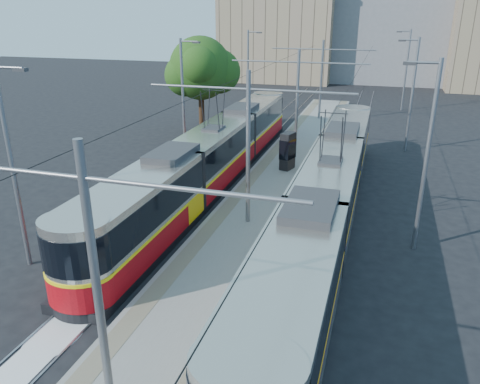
% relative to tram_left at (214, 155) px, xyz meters
% --- Properties ---
extents(ground, '(160.00, 160.00, 0.00)m').
position_rel_tram_left_xyz_m(ground, '(3.60, -13.33, -1.71)').
color(ground, black).
rests_on(ground, ground).
extents(platform, '(4.00, 50.00, 0.30)m').
position_rel_tram_left_xyz_m(platform, '(3.60, 3.67, -1.56)').
color(platform, gray).
rests_on(platform, ground).
extents(tactile_strip_left, '(0.70, 50.00, 0.01)m').
position_rel_tram_left_xyz_m(tactile_strip_left, '(2.15, 3.67, -1.40)').
color(tactile_strip_left, gray).
rests_on(tactile_strip_left, platform).
extents(tactile_strip_right, '(0.70, 50.00, 0.01)m').
position_rel_tram_left_xyz_m(tactile_strip_right, '(5.05, 3.67, -1.40)').
color(tactile_strip_right, gray).
rests_on(tactile_strip_right, platform).
extents(rails, '(8.71, 70.00, 0.03)m').
position_rel_tram_left_xyz_m(rails, '(3.60, 3.67, -1.69)').
color(rails, gray).
rests_on(rails, ground).
extents(track_arrow, '(1.20, 5.00, 0.01)m').
position_rel_tram_left_xyz_m(track_arrow, '(-0.00, -16.33, -1.70)').
color(track_arrow, silver).
rests_on(track_arrow, ground).
extents(tram_left, '(2.43, 28.51, 5.50)m').
position_rel_tram_left_xyz_m(tram_left, '(0.00, 0.00, 0.00)').
color(tram_left, black).
rests_on(tram_left, ground).
extents(tram_right, '(2.43, 28.87, 5.50)m').
position_rel_tram_left_xyz_m(tram_right, '(7.20, -4.44, 0.15)').
color(tram_right, black).
rests_on(tram_right, ground).
extents(catenary, '(9.20, 70.00, 7.00)m').
position_rel_tram_left_xyz_m(catenary, '(3.60, 0.82, 2.81)').
color(catenary, slate).
rests_on(catenary, platform).
extents(street_lamps, '(15.18, 38.22, 8.00)m').
position_rel_tram_left_xyz_m(street_lamps, '(3.60, 7.67, 2.47)').
color(street_lamps, slate).
rests_on(street_lamps, ground).
extents(shelter, '(0.92, 1.20, 2.33)m').
position_rel_tram_left_xyz_m(shelter, '(3.79, 3.00, -0.19)').
color(shelter, black).
rests_on(shelter, platform).
extents(tree, '(5.45, 5.04, 7.92)m').
position_rel_tram_left_xyz_m(tree, '(-4.57, 10.73, 3.64)').
color(tree, '#382314').
rests_on(tree, ground).
extents(building_left, '(16.32, 12.24, 13.78)m').
position_rel_tram_left_xyz_m(building_left, '(-6.40, 46.67, 5.19)').
color(building_left, gray).
rests_on(building_left, ground).
extents(building_centre, '(18.36, 14.28, 17.03)m').
position_rel_tram_left_xyz_m(building_centre, '(9.60, 50.67, 6.81)').
color(building_centre, gray).
rests_on(building_centre, ground).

